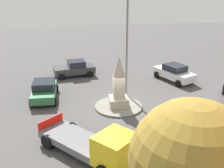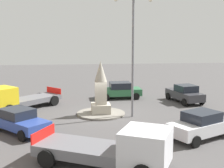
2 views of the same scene
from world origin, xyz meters
The scene contains 10 objects.
ground_plane centered at (0.00, 0.00, 0.00)m, with size 80.00×80.00×0.00m, color #4F4C4C.
traffic_island centered at (0.00, 0.00, 0.07)m, with size 3.61×3.61×0.14m, color gray.
monument centered at (0.00, 0.00, 1.80)m, with size 1.39×1.39×3.88m.
streetlamp centered at (2.22, -0.92, 5.28)m, with size 2.70×0.28×8.97m.
car_dark_grey_passing centered at (7.74, 3.38, 0.78)m, with size 2.57×4.24×1.57m.
car_blue_parked_left centered at (-5.28, -3.70, 0.75)m, with size 4.00×4.09×1.47m.
car_white_approaching centered at (5.34, -6.02, 0.80)m, with size 4.47×3.39×1.58m.
car_green_parked_right centered at (2.24, 5.75, 0.78)m, with size 4.04×2.11×1.53m.
truck_yellow_near_island centered at (-6.51, 2.00, 0.94)m, with size 5.62×5.54×2.01m.
tree_near_wall centered at (-11.84, -0.87, 3.58)m, with size 4.27×4.27×5.73m.
Camera 1 is at (-19.42, 2.61, 9.31)m, focal length 45.57 mm.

